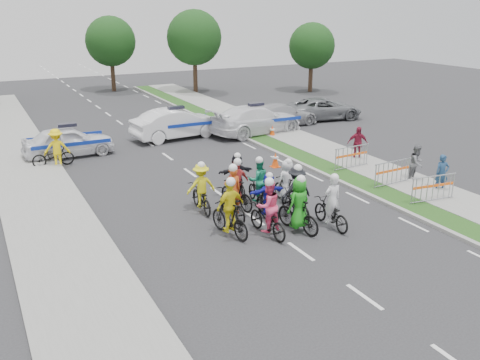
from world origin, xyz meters
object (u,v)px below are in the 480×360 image
rider_6 (232,200)px  police_car_0 (68,141)px  police_car_2 (256,120)px  parked_bike (53,156)px  police_car_1 (177,124)px  barrier_1 (392,174)px  cone_1 (272,131)px  rider_2 (268,214)px  civilian_sedan (282,115)px  spectator_2 (358,144)px  rider_3 (230,214)px  spectator_0 (442,173)px  barrier_2 (352,158)px  tree_2 (312,46)px  tree_4 (110,41)px  spectator_1 (417,163)px  rider_4 (296,197)px  rider_7 (287,185)px  cone_0 (275,160)px  tree_1 (194,38)px  barrier_0 (433,190)px  marshal_hiviz (57,148)px  rider_0 (331,210)px  rider_8 (258,187)px  rider_11 (237,178)px  rider_9 (237,189)px  rider_10 (201,192)px  rider_5 (268,198)px

rider_6 → police_car_0: bearing=-70.8°
police_car_2 → parked_bike: bearing=89.4°
police_car_1 → barrier_1: 12.94m
barrier_1 → cone_1: 9.73m
rider_2 → civilian_sedan: size_ratio=0.43×
spectator_2 → rider_3: bearing=-122.4°
civilian_sedan → spectator_0: 13.40m
barrier_2 → tree_2: (11.30, 19.93, 3.27)m
spectator_2 → tree_4: 27.45m
rider_6 → police_car_2: size_ratio=0.36×
spectator_1 → spectator_2: spectator_2 is taller
civilian_sedan → spectator_1: size_ratio=3.00×
rider_4 → rider_7: size_ratio=1.13×
spectator_2 → tree_4: bearing=129.2°
police_car_0 → police_car_1: size_ratio=0.87×
cone_0 → tree_1: tree_1 is taller
police_car_2 → barrier_1: bearing=174.6°
spectator_2 → barrier_0: bearing=-72.9°
tree_1 → tree_4: bearing=146.3°
rider_3 → tree_2: tree_2 is taller
rider_3 → rider_7: (3.26, 1.78, -0.08)m
rider_7 → spectator_1: 6.30m
civilian_sedan → rider_7: bearing=144.7°
police_car_2 → parked_bike: 11.64m
rider_2 → marshal_hiviz: 12.19m
police_car_2 → cone_1: size_ratio=8.15×
barrier_1 → rider_4: bearing=-169.2°
police_car_2 → civilian_sedan: (2.46, 1.16, -0.14)m
tree_2 → spectator_0: bearing=-112.6°
rider_2 → marshal_hiviz: (-4.78, 11.21, 0.15)m
rider_7 → barrier_1: 4.87m
rider_0 → barrier_0: rider_0 is taller
rider_8 → barrier_0: rider_8 is taller
rider_11 → tree_1: tree_1 is taller
civilian_sedan → barrier_0: 14.39m
rider_9 → tree_1: tree_1 is taller
rider_4 → barrier_2: bearing=-142.2°
spectator_2 → rider_6: bearing=-127.2°
rider_3 → spectator_0: rider_3 is taller
rider_10 → rider_11: 2.04m
rider_9 → marshal_hiviz: rider_9 is taller
rider_4 → rider_8: (-0.55, 1.75, -0.07)m
police_car_2 → tree_1: 16.36m
rider_6 → cone_1: bearing=-126.1°
spectator_1 → tree_2: tree_2 is taller
police_car_1 → spectator_1: bearing=-158.2°
rider_7 → spectator_1: size_ratio=1.12×
rider_0 → rider_5: rider_0 is taller
rider_8 → cone_1: (5.92, 9.00, -0.37)m
marshal_hiviz → rider_6: bearing=121.2°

